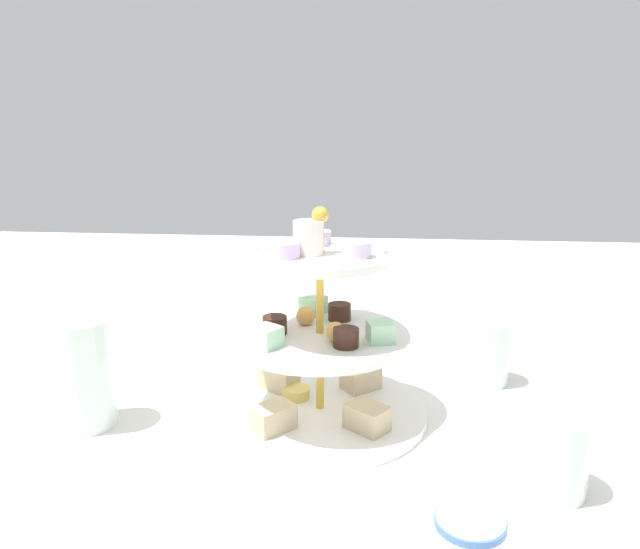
# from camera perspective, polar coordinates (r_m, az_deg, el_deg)

# --- Properties ---
(ground_plane) EXTENTS (2.40, 2.40, 0.00)m
(ground_plane) POSITION_cam_1_polar(r_m,az_deg,el_deg) (0.79, -0.00, -13.16)
(ground_plane) COLOR silver
(tiered_serving_stand) EXTENTS (0.27, 0.27, 0.27)m
(tiered_serving_stand) POSITION_cam_1_polar(r_m,az_deg,el_deg) (0.75, -0.05, -7.40)
(tiered_serving_stand) COLOR white
(tiered_serving_stand) RESTS_ON ground_plane
(water_glass_tall_right) EXTENTS (0.07, 0.07, 0.14)m
(water_glass_tall_right) POSITION_cam_1_polar(r_m,az_deg,el_deg) (0.79, -21.51, -8.75)
(water_glass_tall_right) COLOR silver
(water_glass_tall_right) RESTS_ON ground_plane
(water_glass_short_left) EXTENTS (0.06, 0.06, 0.08)m
(water_glass_short_left) POSITION_cam_1_polar(r_m,az_deg,el_deg) (0.67, 21.49, -15.59)
(water_glass_short_left) COLOR silver
(water_glass_short_left) RESTS_ON ground_plane
(teacup_with_saucer) EXTENTS (0.09, 0.09, 0.05)m
(teacup_with_saucer) POSITION_cam_1_polar(r_m,az_deg,el_deg) (0.56, 13.95, -23.73)
(teacup_with_saucer) COLOR white
(teacup_with_saucer) RESTS_ON ground_plane
(butter_knife_left) EXTENTS (0.17, 0.04, 0.00)m
(butter_knife_left) POSITION_cam_1_polar(r_m,az_deg,el_deg) (1.09, -4.60, -5.09)
(butter_knife_left) COLOR silver
(butter_knife_left) RESTS_ON ground_plane
(water_glass_mid_back) EXTENTS (0.06, 0.06, 0.09)m
(water_glass_mid_back) POSITION_cam_1_polar(r_m,az_deg,el_deg) (0.89, 15.67, -7.15)
(water_glass_mid_back) COLOR silver
(water_glass_mid_back) RESTS_ON ground_plane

